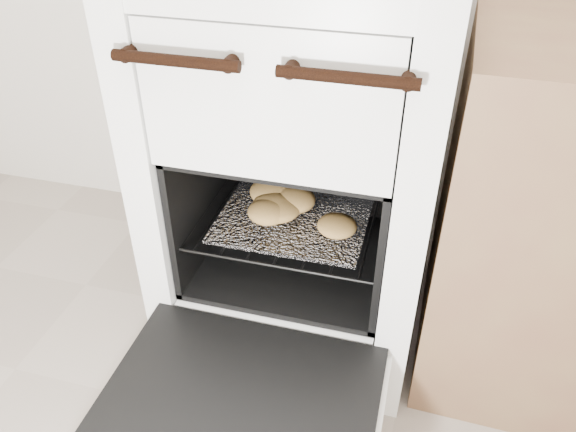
# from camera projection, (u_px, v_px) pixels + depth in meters

# --- Properties ---
(stove) EXTENTS (0.65, 0.72, 0.99)m
(stove) POSITION_uv_depth(u_px,v_px,m) (304.00, 165.00, 1.43)
(stove) COLOR white
(stove) RESTS_ON ground
(oven_door) EXTENTS (0.58, 0.45, 0.04)m
(oven_door) POSITION_uv_depth(u_px,v_px,m) (239.00, 406.00, 1.16)
(oven_door) COLOR black
(oven_door) RESTS_ON stove
(oven_rack) EXTENTS (0.47, 0.45, 0.01)m
(oven_rack) POSITION_uv_depth(u_px,v_px,m) (297.00, 213.00, 1.44)
(oven_rack) COLOR black
(oven_rack) RESTS_ON stove
(foil_sheet) EXTENTS (0.37, 0.32, 0.01)m
(foil_sheet) POSITION_uv_depth(u_px,v_px,m) (295.00, 216.00, 1.42)
(foil_sheet) COLOR silver
(foil_sheet) RESTS_ON oven_rack
(baked_rolls) EXTENTS (0.32, 0.24, 0.05)m
(baked_rolls) POSITION_uv_depth(u_px,v_px,m) (283.00, 205.00, 1.40)
(baked_rolls) COLOR #B58548
(baked_rolls) RESTS_ON foil_sheet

